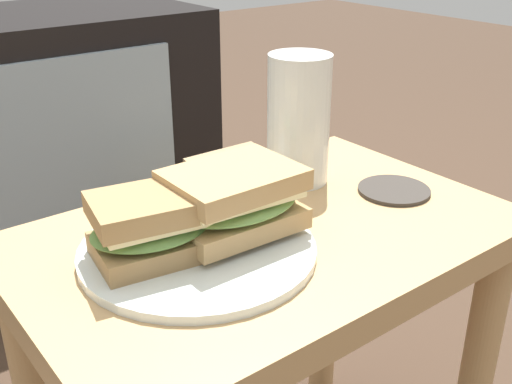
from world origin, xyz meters
TOP-DOWN VIEW (x-y plane):
  - side_table at (0.00, 0.00)m, footprint 0.56×0.36m
  - plate at (-0.09, 0.00)m, footprint 0.25×0.25m
  - sandwich_front at (-0.14, 0.01)m, footprint 0.13×0.11m
  - sandwich_back at (-0.05, -0.00)m, footprint 0.15×0.11m
  - beer_glass at (0.12, 0.08)m, footprint 0.08×0.08m
  - coaster at (0.19, -0.02)m, footprint 0.09×0.09m
  - paper_bag at (0.31, 0.50)m, footprint 0.19×0.14m

SIDE VIEW (x-z plane):
  - paper_bag at x=0.31m, z-range -0.01..0.31m
  - side_table at x=0.00m, z-range 0.14..0.60m
  - coaster at x=0.19m, z-range 0.46..0.47m
  - plate at x=-0.09m, z-range 0.46..0.47m
  - sandwich_front at x=-0.14m, z-range 0.47..0.54m
  - sandwich_back at x=-0.05m, z-range 0.48..0.54m
  - beer_glass at x=0.12m, z-range 0.46..0.62m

